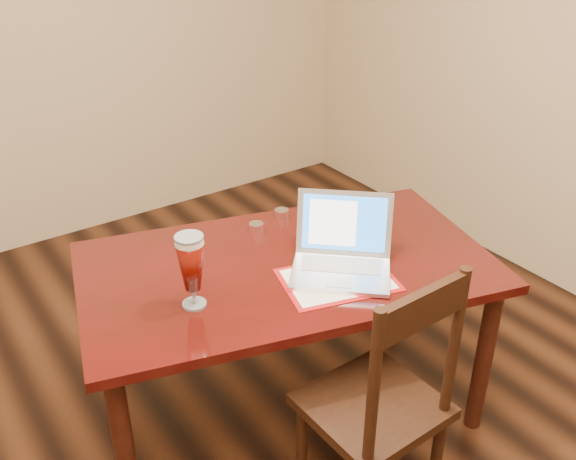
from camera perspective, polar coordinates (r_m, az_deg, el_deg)
room_shell at (r=1.51m, az=-5.73°, el=18.89°), size 4.51×5.01×2.71m
dining_table at (r=2.49m, az=-0.09°, el=-4.56°), size 1.73×1.26×1.00m
dining_chair at (r=2.24m, az=8.21°, el=-15.10°), size 0.44×0.42×1.01m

